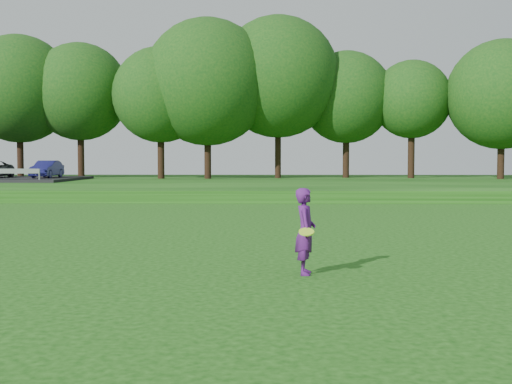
{
  "coord_description": "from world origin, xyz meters",
  "views": [
    {
      "loc": [
        1.61,
        -11.09,
        2.12
      ],
      "look_at": [
        1.23,
        4.58,
        1.3
      ],
      "focal_mm": 45.0,
      "sensor_mm": 36.0,
      "label": 1
    }
  ],
  "objects": [
    {
      "name": "ground",
      "position": [
        0.0,
        0.0,
        0.0
      ],
      "size": [
        140.0,
        140.0,
        0.0
      ],
      "primitive_type": "plane",
      "color": "#123F0C",
      "rests_on": "ground"
    },
    {
      "name": "berm",
      "position": [
        0.0,
        34.0,
        0.3
      ],
      "size": [
        130.0,
        30.0,
        0.6
      ],
      "primitive_type": "cube",
      "color": "#123F0C",
      "rests_on": "ground"
    },
    {
      "name": "woman",
      "position": [
        2.23,
        0.57,
        0.79
      ],
      "size": [
        0.4,
        0.78,
        1.58
      ],
      "color": "#56186E",
      "rests_on": "ground"
    },
    {
      "name": "treeline",
      "position": [
        0.0,
        38.0,
        8.1
      ],
      "size": [
        104.0,
        7.0,
        15.0
      ],
      "primitive_type": null,
      "color": "#0F4112",
      "rests_on": "berm"
    },
    {
      "name": "walking_path",
      "position": [
        0.0,
        20.0,
        0.02
      ],
      "size": [
        130.0,
        1.6,
        0.04
      ],
      "primitive_type": "cube",
      "color": "gray",
      "rests_on": "ground"
    }
  ]
}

